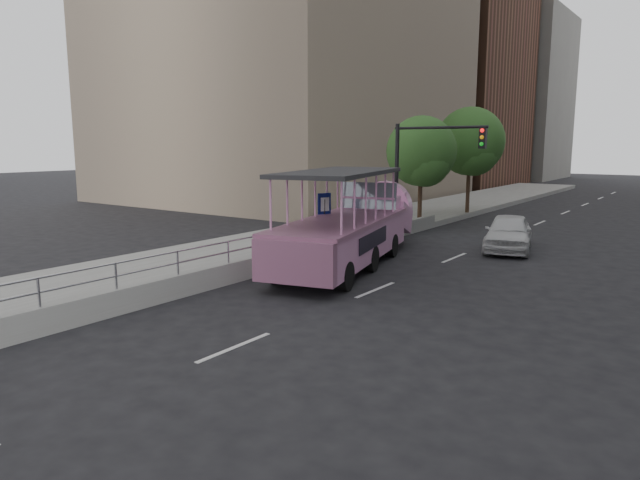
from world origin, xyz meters
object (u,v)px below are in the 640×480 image
at_px(duck_boat, 352,228).
at_px(parking_sign, 324,218).
at_px(traffic_signal, 421,163).
at_px(street_tree_far, 471,144).
at_px(street_tree_near, 422,154).
at_px(car, 508,232).

distance_m(duck_boat, parking_sign, 1.11).
xyz_separation_m(parking_sign, traffic_signal, (1.05, 5.84, 1.89)).
xyz_separation_m(duck_boat, street_tree_far, (-1.36, 14.97, 3.03)).
bearing_deg(street_tree_near, car, -30.05).
xyz_separation_m(duck_boat, parking_sign, (-1.01, -0.30, 0.34)).
bearing_deg(parking_sign, street_tree_near, 93.40).
relative_size(duck_boat, street_tree_near, 1.86).
bearing_deg(duck_boat, street_tree_far, 95.20).
height_order(duck_boat, traffic_signal, traffic_signal).
distance_m(duck_boat, street_tree_near, 9.46).
bearing_deg(parking_sign, duck_boat, 16.42).
height_order(parking_sign, street_tree_near, street_tree_near).
relative_size(duck_boat, car, 2.43).
height_order(traffic_signal, street_tree_far, street_tree_far).
bearing_deg(traffic_signal, car, 4.01).
height_order(duck_boat, car, duck_boat).
relative_size(parking_sign, street_tree_far, 0.39).
height_order(car, parking_sign, parking_sign).
xyz_separation_m(car, traffic_signal, (-3.86, -0.27, 2.76)).
bearing_deg(traffic_signal, duck_boat, -90.37).
bearing_deg(street_tree_near, duck_boat, -80.13).
height_order(parking_sign, street_tree_far, street_tree_far).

